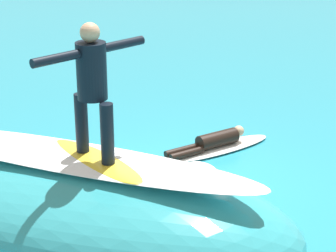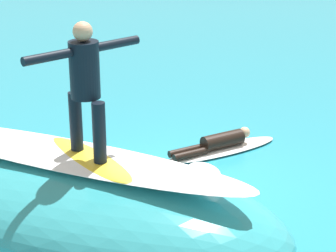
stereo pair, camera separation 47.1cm
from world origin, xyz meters
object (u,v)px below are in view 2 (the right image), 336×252
at_px(surfboard_riding, 89,159).
at_px(surfboard_paddling, 222,149).
at_px(surfer_riding, 85,80).
at_px(surfer_paddling, 217,142).

height_order(surfboard_riding, surfboard_paddling, surfboard_riding).
relative_size(surfboard_riding, surfer_riding, 1.08).
bearing_deg(surfer_riding, surfboard_riding, -66.12).
xyz_separation_m(surfboard_riding, surfer_paddling, (-0.04, -3.94, -1.20)).
relative_size(surfboard_paddling, surfer_paddling, 1.53).
distance_m(surfboard_riding, surfboard_paddling, 4.28).
bearing_deg(surfer_riding, surfboard_paddling, -70.73).
relative_size(surfboard_riding, surfboard_paddling, 0.79).
xyz_separation_m(surfboard_riding, surfer_riding, (-0.00, 0.00, 1.05)).
height_order(surfer_riding, surfer_paddling, surfer_riding).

